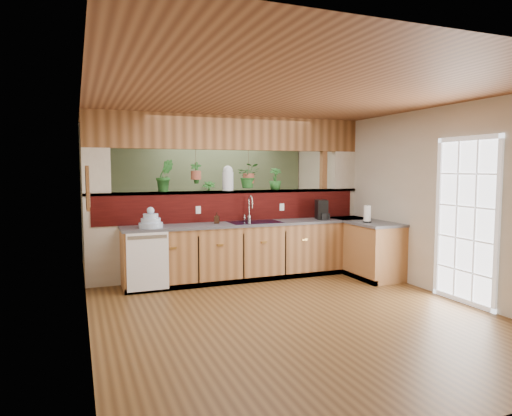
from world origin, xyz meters
name	(u,v)px	position (x,y,z in m)	size (l,w,h in m)	color
ground	(264,295)	(0.00, 0.00, 0.00)	(4.60, 7.00, 0.01)	brown
ceiling	(264,105)	(0.00, 0.00, 2.60)	(4.60, 7.00, 0.01)	brown
wall_back	(199,190)	(0.00, 3.50, 1.30)	(4.60, 0.02, 2.60)	beige
wall_front	(470,237)	(0.00, -3.50, 1.30)	(4.60, 0.02, 2.60)	beige
wall_left	(84,207)	(-2.30, 0.00, 1.30)	(0.02, 7.00, 2.60)	beige
wall_right	(401,198)	(2.30, 0.00, 1.30)	(0.02, 7.00, 2.60)	beige
pass_through_partition	(234,203)	(0.03, 1.35, 1.19)	(4.60, 0.21, 2.60)	beige
pass_through_ledge	(232,192)	(0.00, 1.35, 1.37)	(4.60, 0.21, 0.04)	brown
header_beam	(232,133)	(0.00, 1.35, 2.33)	(4.60, 0.15, 0.55)	brown
sage_backwall	(199,190)	(0.00, 3.48, 1.30)	(4.55, 0.02, 2.55)	#5E704C
countertop	(291,249)	(0.84, 0.87, 0.45)	(4.14, 1.52, 0.90)	#905C31
dishwasher	(148,261)	(-1.48, 0.66, 0.46)	(0.58, 0.03, 0.82)	white
navy_sink	(255,227)	(0.25, 0.98, 0.82)	(0.82, 0.50, 0.18)	black
french_door	(465,223)	(2.27, -1.30, 1.05)	(0.06, 1.02, 2.16)	white
framed_print	(88,188)	(-2.27, -0.80, 1.55)	(0.04, 0.35, 0.45)	#905C31
faucet	(250,207)	(0.22, 1.14, 1.13)	(0.18, 0.18, 0.42)	#B7B7B2
dish_stack	(151,221)	(-1.40, 0.87, 0.99)	(0.34, 0.34, 0.30)	#A8BEDA
soap_dispenser	(217,218)	(-0.37, 1.03, 0.98)	(0.08, 0.08, 0.17)	#372014
coffee_maker	(322,210)	(1.45, 0.95, 1.05)	(0.17, 0.29, 0.33)	black
paper_towel	(367,214)	(1.89, 0.29, 1.03)	(0.13, 0.13, 0.29)	black
glass_jar	(228,178)	(-0.08, 1.35, 1.59)	(0.18, 0.18, 0.41)	silver
ledge_plant_left	(165,176)	(-1.10, 1.35, 1.64)	(0.27, 0.22, 0.50)	#1F561E
ledge_plant_right	(275,179)	(0.77, 1.35, 1.58)	(0.21, 0.21, 0.37)	#1F561E
hanging_plant_a	(196,166)	(-0.61, 1.35, 1.79)	(0.22, 0.19, 0.47)	brown
hanging_plant_b	(248,165)	(0.28, 1.35, 1.80)	(0.45, 0.42, 0.54)	brown
shelving_console	(185,231)	(-0.38, 3.25, 0.50)	(1.47, 0.39, 0.98)	black
shelf_plant_a	(165,197)	(-0.76, 3.25, 1.18)	(0.20, 0.14, 0.38)	#1F561E
shelf_plant_b	(209,194)	(0.13, 3.25, 1.24)	(0.28, 0.28, 0.51)	#1F561E
floor_plant	(241,241)	(0.49, 2.32, 0.38)	(0.68, 0.59, 0.75)	#1F561E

